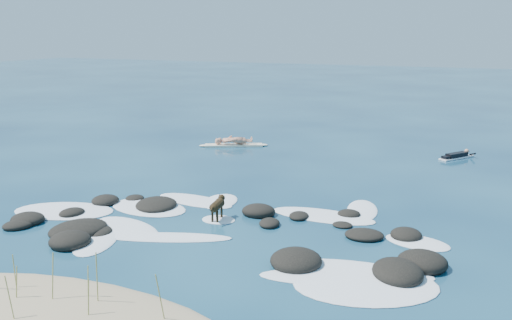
% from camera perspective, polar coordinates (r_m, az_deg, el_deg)
% --- Properties ---
extents(ground, '(160.00, 160.00, 0.00)m').
position_cam_1_polar(ground, '(18.95, -2.75, -5.35)').
color(ground, '#0A2642').
rests_on(ground, ground).
extents(dune_grass, '(4.34, 1.54, 1.24)m').
position_cam_1_polar(dune_grass, '(13.08, -19.18, -11.78)').
color(dune_grass, olive).
rests_on(dune_grass, ground).
extents(reef_rocks, '(13.34, 6.75, 0.56)m').
position_cam_1_polar(reef_rocks, '(16.87, -4.05, -7.33)').
color(reef_rocks, black).
rests_on(reef_rocks, ground).
extents(breaking_foam, '(14.53, 8.64, 0.12)m').
position_cam_1_polar(breaking_foam, '(16.87, -1.35, -7.65)').
color(breaking_foam, white).
rests_on(breaking_foam, ground).
extents(standing_surfer_rig, '(3.33, 1.94, 2.04)m').
position_cam_1_polar(standing_surfer_rig, '(29.53, -2.25, 2.91)').
color(standing_surfer_rig, '#F9E8C7').
rests_on(standing_surfer_rig, ground).
extents(paddling_surfer_rig, '(1.57, 1.97, 0.38)m').
position_cam_1_polar(paddling_surfer_rig, '(28.45, 19.47, 0.40)').
color(paddling_surfer_rig, white).
rests_on(paddling_surfer_rig, ground).
extents(dog, '(0.42, 1.23, 0.78)m').
position_cam_1_polar(dog, '(18.13, -3.87, -4.51)').
color(dog, black).
rests_on(dog, ground).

